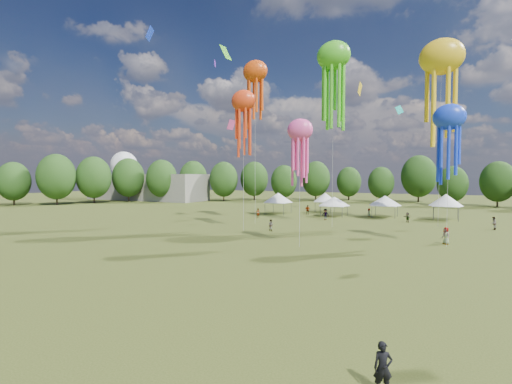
% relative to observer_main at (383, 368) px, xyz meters
% --- Properties ---
extents(ground, '(300.00, 300.00, 0.00)m').
position_rel_observer_main_xyz_m(ground, '(-9.40, 1.28, -0.88)').
color(ground, '#384416').
rests_on(ground, ground).
extents(observer_main, '(0.75, 0.63, 1.76)m').
position_rel_observer_main_xyz_m(observer_main, '(0.00, 0.00, 0.00)').
color(observer_main, black).
rests_on(observer_main, ground).
extents(spectator_near, '(0.94, 0.84, 1.58)m').
position_rel_observer_main_xyz_m(spectator_near, '(-18.93, 31.73, -0.09)').
color(spectator_near, gray).
rests_on(spectator_near, ground).
extents(spectators_far, '(36.28, 24.95, 1.92)m').
position_rel_observer_main_xyz_m(spectators_far, '(-8.40, 46.76, 0.01)').
color(spectators_far, gray).
rests_on(spectators_far, ground).
extents(festival_tents, '(34.79, 12.40, 4.42)m').
position_rel_observer_main_xyz_m(festival_tents, '(-13.44, 55.62, 2.22)').
color(festival_tents, '#47474C').
rests_on(festival_tents, ground).
extents(show_kites, '(30.63, 26.58, 27.11)m').
position_rel_observer_main_xyz_m(show_kites, '(-7.73, 40.26, 19.23)').
color(show_kites, '#F83F16').
rests_on(show_kites, ground).
extents(small_kites, '(69.10, 59.04, 42.45)m').
position_rel_observer_main_xyz_m(small_kites, '(-10.96, 43.22, 29.25)').
color(small_kites, '#F83F16').
rests_on(small_kites, ground).
extents(treeline, '(201.57, 95.24, 13.43)m').
position_rel_observer_main_xyz_m(treeline, '(-13.27, 63.79, 5.66)').
color(treeline, '#38281C').
rests_on(treeline, ground).
extents(hangar, '(40.00, 12.00, 8.00)m').
position_rel_observer_main_xyz_m(hangar, '(-81.40, 73.28, 3.12)').
color(hangar, gray).
rests_on(hangar, ground).
extents(radome, '(9.00, 9.00, 16.00)m').
position_rel_observer_main_xyz_m(radome, '(-97.40, 79.28, 9.11)').
color(radome, white).
rests_on(radome, ground).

